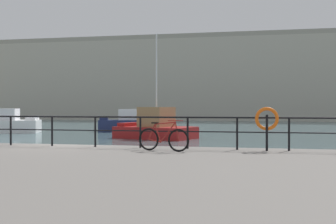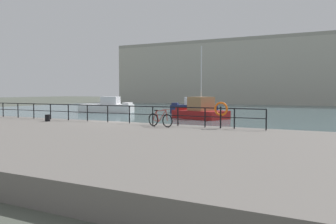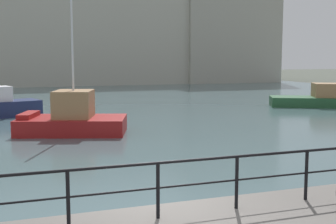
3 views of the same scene
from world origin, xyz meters
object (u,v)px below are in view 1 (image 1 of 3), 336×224
Objects in this scene: harbor_building at (259,78)px; parked_bicycle at (163,139)px; moored_harbor_tender at (155,128)px; moored_blue_motorboat at (0,124)px; moored_white_yacht at (131,123)px; life_ring_stand at (267,120)px.

parked_bicycle is at bearing -92.60° from harbor_building.
harbor_building is 44.54m from moored_harbor_tender.
moored_blue_motorboat is 10.97m from moored_white_yacht.
harbor_building is 45.49m from moored_blue_motorboat.
moored_white_yacht is 24.62m from parked_bicycle.
moored_white_yacht reaches higher than parked_bicycle.
parked_bicycle is (18.26, -19.21, 0.44)m from moored_blue_motorboat.
moored_blue_motorboat is 5.08× the size of life_ring_stand.
moored_blue_motorboat is 26.51m from parked_bicycle.
harbor_building is at bearing -124.16° from moored_white_yacht.
life_ring_stand reaches higher than parked_bicycle.
moored_blue_motorboat is 1.16× the size of moored_white_yacht.
moored_white_yacht is at bearing -106.69° from harbor_building.
moored_white_yacht is at bearing 3.67° from moored_blue_motorboat.
harbor_building is 59.45m from parked_bicycle.
moored_blue_motorboat is 28.28m from life_ring_stand.
moored_white_yacht is 25.14m from life_ring_stand.
harbor_building is 11.93× the size of moored_white_yacht.
moored_harbor_tender is at bearing -32.59° from moored_blue_motorboat.
life_ring_stand is (0.53, -58.29, -5.13)m from harbor_building.
moored_white_yacht is at bearing 122.75° from parked_bicycle.
life_ring_stand is at bearing -89.48° from harbor_building.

